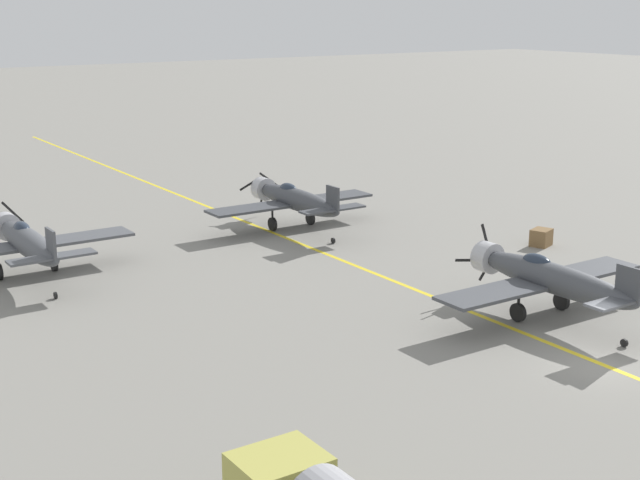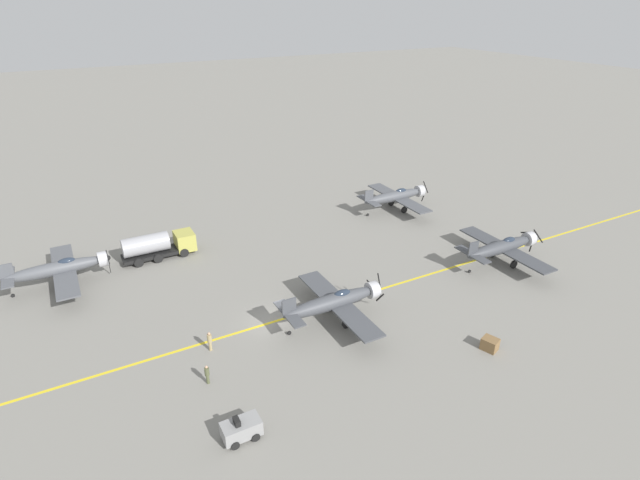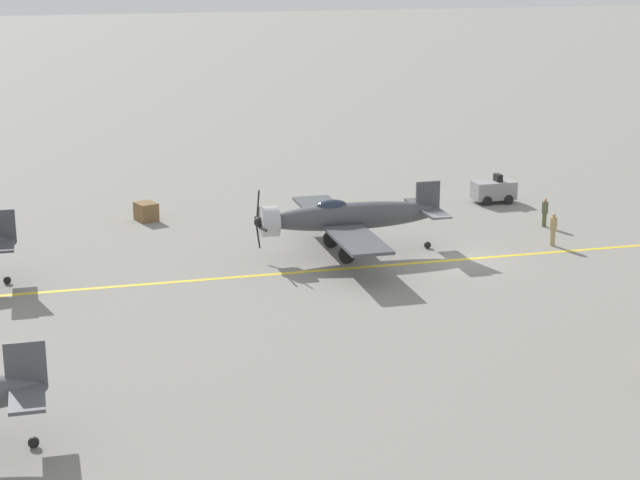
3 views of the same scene
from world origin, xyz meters
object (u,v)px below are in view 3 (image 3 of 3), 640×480
(tow_tractor, at_px, (494,190))
(ground_crew_walking, at_px, (545,211))
(supply_crate_by_tanker, at_px, (146,212))
(airplane_mid_center, at_px, (345,217))
(ground_crew_inspecting, at_px, (553,228))

(tow_tractor, distance_m, ground_crew_walking, 6.19)
(supply_crate_by_tanker, bearing_deg, ground_crew_walking, -108.26)
(ground_crew_walking, bearing_deg, tow_tractor, 4.02)
(tow_tractor, height_order, ground_crew_walking, tow_tractor)
(airplane_mid_center, height_order, ground_crew_walking, airplane_mid_center)
(airplane_mid_center, xyz_separation_m, ground_crew_walking, (2.54, -12.61, -1.10))
(ground_crew_walking, relative_size, ground_crew_inspecting, 0.93)
(tow_tractor, bearing_deg, supply_crate_by_tanker, 87.18)
(tow_tractor, height_order, supply_crate_by_tanker, tow_tractor)
(tow_tractor, distance_m, supply_crate_by_tanker, 21.50)
(ground_crew_walking, bearing_deg, airplane_mid_center, 101.41)
(tow_tractor, relative_size, ground_crew_inspecting, 1.45)
(airplane_mid_center, relative_size, ground_crew_walking, 7.22)
(ground_crew_inspecting, xyz_separation_m, supply_crate_by_tanker, (10.98, 20.54, -0.45))
(tow_tractor, xyz_separation_m, ground_crew_inspecting, (-9.93, 0.93, 0.19))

